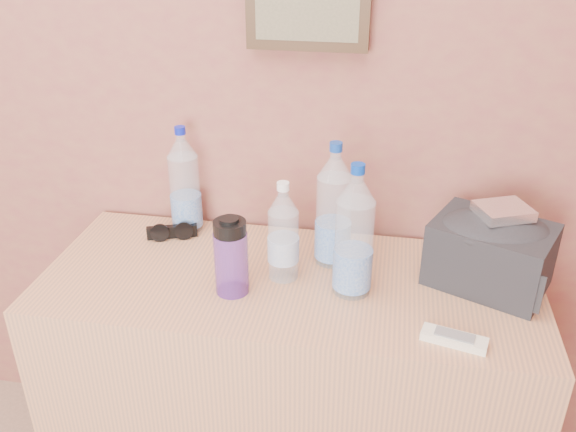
# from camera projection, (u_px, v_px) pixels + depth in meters

# --- Properties ---
(dresser) EXTENTS (1.23, 0.51, 0.77)m
(dresser) POSITION_uv_depth(u_px,v_px,m) (289.00, 394.00, 1.69)
(dresser) COLOR tan
(dresser) RESTS_ON ground
(pet_large_b) EXTENTS (0.08, 0.08, 0.30)m
(pet_large_b) POSITION_uv_depth(u_px,v_px,m) (185.00, 185.00, 1.68)
(pet_large_b) COLOR silver
(pet_large_b) RESTS_ON dresser
(pet_large_c) EXTENTS (0.09, 0.09, 0.33)m
(pet_large_c) POSITION_uv_depth(u_px,v_px,m) (334.00, 211.00, 1.52)
(pet_large_c) COLOR white
(pet_large_c) RESTS_ON dresser
(pet_large_d) EXTENTS (0.09, 0.09, 0.33)m
(pet_large_d) POSITION_uv_depth(u_px,v_px,m) (354.00, 238.00, 1.40)
(pet_large_d) COLOR silver
(pet_large_d) RESTS_ON dresser
(pet_small) EXTENTS (0.07, 0.07, 0.26)m
(pet_small) POSITION_uv_depth(u_px,v_px,m) (283.00, 237.00, 1.47)
(pet_small) COLOR silver
(pet_small) RESTS_ON dresser
(nalgene_bottle) EXTENTS (0.08, 0.08, 0.20)m
(nalgene_bottle) POSITION_uv_depth(u_px,v_px,m) (231.00, 256.00, 1.42)
(nalgene_bottle) COLOR #5E2FA4
(nalgene_bottle) RESTS_ON dresser
(sunglasses) EXTENTS (0.15, 0.09, 0.04)m
(sunglasses) POSITION_uv_depth(u_px,v_px,m) (172.00, 232.00, 1.69)
(sunglasses) COLOR black
(sunglasses) RESTS_ON dresser
(ac_remote) EXTENTS (0.14, 0.07, 0.02)m
(ac_remote) POSITION_uv_depth(u_px,v_px,m) (454.00, 339.00, 1.29)
(ac_remote) COLOR silver
(ac_remote) RESTS_ON dresser
(toiletry_bag) EXTENTS (0.32, 0.28, 0.18)m
(toiletry_bag) POSITION_uv_depth(u_px,v_px,m) (491.00, 251.00, 1.45)
(toiletry_bag) COLOR #252628
(toiletry_bag) RESTS_ON dresser
(foil_packet) EXTENTS (0.15, 0.14, 0.02)m
(foil_packet) POSITION_uv_depth(u_px,v_px,m) (503.00, 211.00, 1.41)
(foil_packet) COLOR silver
(foil_packet) RESTS_ON toiletry_bag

